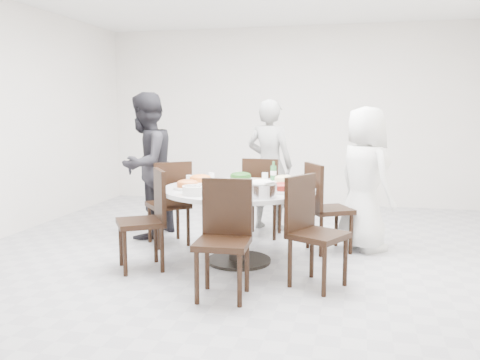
% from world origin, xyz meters
% --- Properties ---
extents(floor, '(6.00, 6.00, 0.01)m').
position_xyz_m(floor, '(0.00, 0.00, 0.00)').
color(floor, '#ADADB2').
rests_on(floor, ground).
extents(wall_back, '(6.00, 0.01, 2.80)m').
position_xyz_m(wall_back, '(0.00, 3.00, 1.40)').
color(wall_back, white).
rests_on(wall_back, ground).
extents(wall_front, '(6.00, 0.01, 2.80)m').
position_xyz_m(wall_front, '(0.00, -3.00, 1.40)').
color(wall_front, white).
rests_on(wall_front, ground).
extents(dining_table, '(1.50, 1.50, 0.75)m').
position_xyz_m(dining_table, '(-0.06, -0.35, 0.38)').
color(dining_table, silver).
rests_on(dining_table, floor).
extents(chair_ne, '(0.57, 0.57, 0.95)m').
position_xyz_m(chair_ne, '(0.79, 0.25, 0.47)').
color(chair_ne, black).
rests_on(chair_ne, floor).
extents(chair_n, '(0.43, 0.43, 0.95)m').
position_xyz_m(chair_n, '(-0.01, 0.74, 0.47)').
color(chair_n, black).
rests_on(chair_n, floor).
extents(chair_nw, '(0.59, 0.59, 0.95)m').
position_xyz_m(chair_nw, '(-0.98, 0.13, 0.47)').
color(chair_nw, black).
rests_on(chair_nw, floor).
extents(chair_sw, '(0.58, 0.58, 0.95)m').
position_xyz_m(chair_sw, '(-0.91, -0.77, 0.47)').
color(chair_sw, black).
rests_on(chair_sw, floor).
extents(chair_s, '(0.44, 0.44, 0.95)m').
position_xyz_m(chair_s, '(0.04, -1.32, 0.47)').
color(chair_s, black).
rests_on(chair_s, floor).
extents(chair_se, '(0.57, 0.57, 0.95)m').
position_xyz_m(chair_se, '(0.76, -0.88, 0.47)').
color(chair_se, black).
rests_on(chair_se, floor).
extents(diner_right, '(0.86, 0.90, 1.54)m').
position_xyz_m(diner_right, '(1.15, 0.41, 0.77)').
color(diner_right, silver).
rests_on(diner_right, floor).
extents(diner_middle, '(0.67, 0.52, 1.64)m').
position_xyz_m(diner_middle, '(-0.01, 1.13, 0.82)').
color(diner_middle, black).
rests_on(diner_middle, floor).
extents(diner_left, '(0.75, 0.91, 1.71)m').
position_xyz_m(diner_left, '(-1.36, 0.41, 0.85)').
color(diner_left, black).
rests_on(diner_left, floor).
extents(dish_greens, '(0.29, 0.29, 0.07)m').
position_xyz_m(dish_greens, '(-0.15, 0.12, 0.79)').
color(dish_greens, white).
rests_on(dish_greens, dining_table).
extents(dish_pale, '(0.24, 0.24, 0.07)m').
position_xyz_m(dish_pale, '(0.34, 0.00, 0.78)').
color(dish_pale, white).
rests_on(dish_pale, dining_table).
extents(dish_orange, '(0.28, 0.28, 0.08)m').
position_xyz_m(dish_orange, '(-0.51, -0.17, 0.79)').
color(dish_orange, white).
rests_on(dish_orange, dining_table).
extents(dish_redbrown, '(0.27, 0.27, 0.07)m').
position_xyz_m(dish_redbrown, '(0.40, -0.54, 0.78)').
color(dish_redbrown, white).
rests_on(dish_redbrown, dining_table).
extents(dish_tofu, '(0.26, 0.26, 0.07)m').
position_xyz_m(dish_tofu, '(-0.52, -0.55, 0.78)').
color(dish_tofu, white).
rests_on(dish_tofu, dining_table).
extents(rice_bowl, '(0.27, 0.27, 0.12)m').
position_xyz_m(rice_bowl, '(0.26, -0.81, 0.81)').
color(rice_bowl, silver).
rests_on(rice_bowl, dining_table).
extents(soup_bowl, '(0.25, 0.25, 0.08)m').
position_xyz_m(soup_bowl, '(-0.35, -0.81, 0.79)').
color(soup_bowl, white).
rests_on(soup_bowl, dining_table).
extents(beverage_bottle, '(0.06, 0.06, 0.22)m').
position_xyz_m(beverage_bottle, '(0.20, 0.14, 0.86)').
color(beverage_bottle, '#2A6A35').
rests_on(beverage_bottle, dining_table).
extents(tea_cups, '(0.07, 0.07, 0.08)m').
position_xyz_m(tea_cups, '(-0.04, 0.24, 0.79)').
color(tea_cups, white).
rests_on(tea_cups, dining_table).
extents(chopsticks, '(0.24, 0.04, 0.01)m').
position_xyz_m(chopsticks, '(-0.03, 0.31, 0.76)').
color(chopsticks, tan).
rests_on(chopsticks, dining_table).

